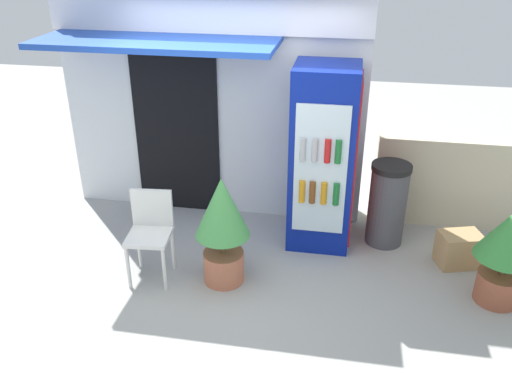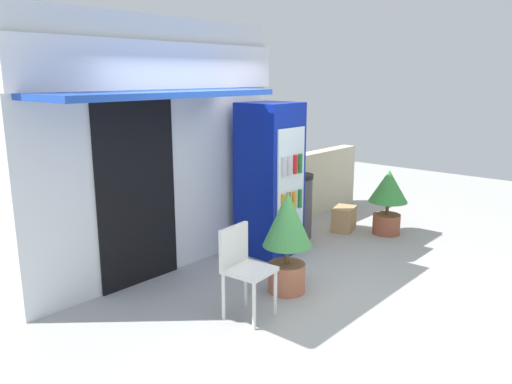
{
  "view_description": "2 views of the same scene",
  "coord_description": "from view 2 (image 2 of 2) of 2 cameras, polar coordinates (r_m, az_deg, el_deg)",
  "views": [
    {
      "loc": [
        1.18,
        -4.24,
        3.2
      ],
      "look_at": [
        0.34,
        0.43,
        0.81
      ],
      "focal_mm": 37.63,
      "sensor_mm": 36.0,
      "label": 1
    },
    {
      "loc": [
        -3.99,
        -3.05,
        2.31
      ],
      "look_at": [
        0.11,
        0.51,
        1.04
      ],
      "focal_mm": 35.33,
      "sensor_mm": 36.0,
      "label": 2
    }
  ],
  "objects": [
    {
      "name": "potted_plant_curbside",
      "position": [
        7.62,
        14.73,
        -0.35
      ],
      "size": [
        0.57,
        0.57,
        0.96
      ],
      "color": "#995138",
      "rests_on": "ground"
    },
    {
      "name": "drink_cooler",
      "position": [
        6.53,
        1.64,
        1.46
      ],
      "size": [
        0.68,
        0.73,
        1.97
      ],
      "color": "navy",
      "rests_on": "ground"
    },
    {
      "name": "potted_plant_near_shop",
      "position": [
        5.38,
        3.56,
        -4.67
      ],
      "size": [
        0.53,
        0.53,
        1.12
      ],
      "color": "#BC6B4C",
      "rests_on": "ground"
    },
    {
      "name": "storefront_building",
      "position": [
        5.92,
        -11.16,
        5.31
      ],
      "size": [
        3.51,
        1.21,
        2.94
      ],
      "color": "silver",
      "rests_on": "ground"
    },
    {
      "name": "plastic_chair",
      "position": [
        4.89,
        -1.47,
        -8.13
      ],
      "size": [
        0.44,
        0.45,
        0.9
      ],
      "color": "silver",
      "rests_on": "ground"
    },
    {
      "name": "cardboard_box",
      "position": [
        7.75,
        9.93,
        -3.0
      ],
      "size": [
        0.48,
        0.4,
        0.36
      ],
      "primitive_type": "cube",
      "rotation": [
        0.0,
        0.0,
        0.29
      ],
      "color": "tan",
      "rests_on": "ground"
    },
    {
      "name": "trash_bin",
      "position": [
        7.25,
        4.76,
        -1.59
      ],
      "size": [
        0.43,
        0.43,
        0.94
      ],
      "color": "#47474C",
      "rests_on": "ground"
    },
    {
      "name": "stone_boundary_wall",
      "position": [
        8.43,
        6.13,
        0.87
      ],
      "size": [
        2.46,
        0.24,
        1.06
      ],
      "primitive_type": "cube",
      "color": "beige",
      "rests_on": "ground"
    },
    {
      "name": "ground",
      "position": [
        5.53,
        3.32,
        -11.54
      ],
      "size": [
        16.0,
        16.0,
        0.0
      ],
      "primitive_type": "plane",
      "color": "#A3A39E"
    }
  ]
}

